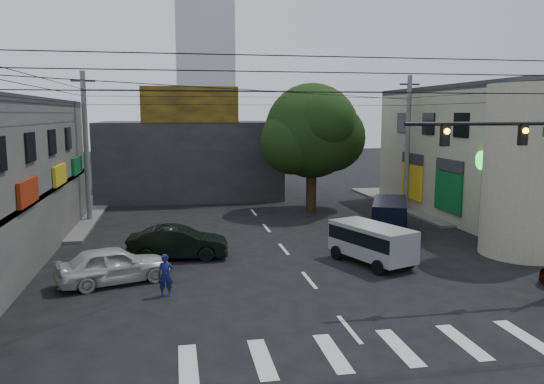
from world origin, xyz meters
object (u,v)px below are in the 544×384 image
object	(u,v)px
traffic_gantry	(541,164)
white_compact	(114,265)
utility_pole_far_left	(86,147)
navy_van	(390,217)
street_tree	(312,131)
dark_sedan	(178,243)
traffic_officer	(166,275)
silver_minivan	(372,245)
utility_pole_far_right	(408,144)

from	to	relation	value
traffic_gantry	white_compact	size ratio (longest dim) A/B	1.53
utility_pole_far_left	navy_van	xyz separation A→B (m)	(17.05, -6.58, -3.67)
street_tree	dark_sedan	distance (m)	14.89
white_compact	traffic_gantry	bearing A→B (deg)	-123.14
traffic_gantry	white_compact	world-z (taller)	traffic_gantry
traffic_officer	navy_van	bearing A→B (deg)	38.64
street_tree	dark_sedan	bearing A→B (deg)	-130.40
white_compact	navy_van	xyz separation A→B (m)	(14.22, 6.36, 0.19)
street_tree	dark_sedan	world-z (taller)	street_tree
traffic_gantry	silver_minivan	xyz separation A→B (m)	(-4.51, 4.76, -3.95)
traffic_gantry	dark_sedan	xyz separation A→B (m)	(-12.98, 7.25, -4.08)
traffic_gantry	traffic_officer	distance (m)	14.23
utility_pole_far_left	white_compact	distance (m)	13.79
traffic_gantry	navy_van	distance (m)	11.21
utility_pole_far_right	dark_sedan	size ratio (longest dim) A/B	1.96
street_tree	traffic_officer	size ratio (longest dim) A/B	5.56
utility_pole_far_left	traffic_gantry	bearing A→B (deg)	-42.86
dark_sedan	navy_van	xyz separation A→B (m)	(11.70, 3.18, 0.18)
utility_pole_far_right	traffic_officer	size ratio (longest dim) A/B	5.88
utility_pole_far_left	navy_van	size ratio (longest dim) A/B	1.85
street_tree	navy_van	distance (m)	9.19
traffic_gantry	utility_pole_far_right	distance (m)	17.21
utility_pole_far_left	traffic_officer	distance (m)	16.07
traffic_gantry	white_compact	xyz separation A→B (m)	(-15.50, 4.07, -4.09)
silver_minivan	navy_van	xyz separation A→B (m)	(3.24, 5.66, 0.05)
utility_pole_far_right	dark_sedan	bearing A→B (deg)	-148.07
white_compact	traffic_officer	world-z (taller)	traffic_officer
white_compact	navy_van	world-z (taller)	navy_van
traffic_gantry	utility_pole_far_left	bearing A→B (deg)	137.14
street_tree	white_compact	world-z (taller)	street_tree
utility_pole_far_left	silver_minivan	bearing A→B (deg)	-41.54
utility_pole_far_right	white_compact	distance (m)	22.64
street_tree	navy_van	bearing A→B (deg)	-71.39
dark_sedan	navy_van	world-z (taller)	navy_van
traffic_officer	street_tree	bearing A→B (deg)	63.18
dark_sedan	traffic_officer	world-z (taller)	traffic_officer
traffic_gantry	utility_pole_far_left	xyz separation A→B (m)	(-18.32, 17.00, -0.23)
dark_sedan	silver_minivan	distance (m)	8.82
traffic_gantry	dark_sedan	world-z (taller)	traffic_gantry
traffic_gantry	navy_van	xyz separation A→B (m)	(-1.27, 10.43, -3.90)
white_compact	traffic_officer	distance (m)	2.78
utility_pole_far_right	navy_van	size ratio (longest dim) A/B	1.85
utility_pole_far_left	traffic_officer	bearing A→B (deg)	-71.86
dark_sedan	utility_pole_far_right	bearing A→B (deg)	-53.28
street_tree	traffic_officer	distance (m)	19.12
white_compact	silver_minivan	bearing A→B (deg)	-104.80
dark_sedan	street_tree	bearing A→B (deg)	-35.61
dark_sedan	white_compact	world-z (taller)	dark_sedan
street_tree	utility_pole_far_left	world-z (taller)	utility_pole_far_left
utility_pole_far_right	dark_sedan	distance (m)	18.84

